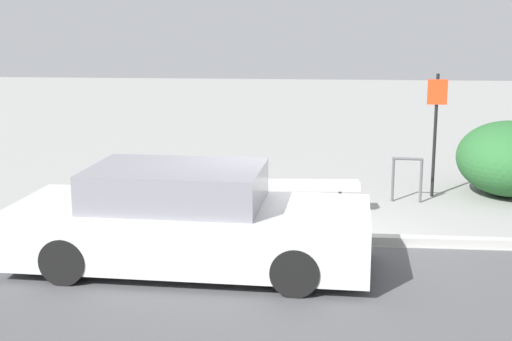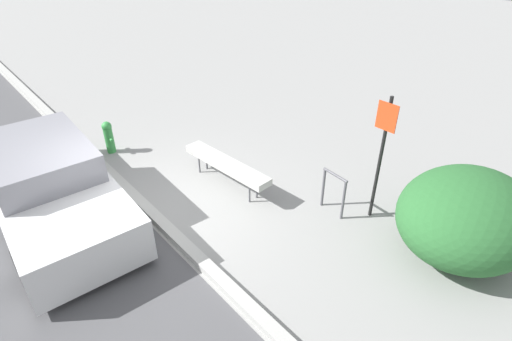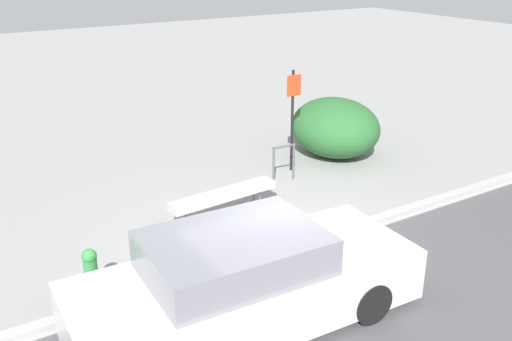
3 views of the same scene
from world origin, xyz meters
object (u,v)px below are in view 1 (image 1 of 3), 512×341
at_px(bench, 296,185).
at_px(sign_post, 436,124).
at_px(parked_car_near, 188,222).
at_px(fire_hydrant, 113,203).
at_px(bike_rack, 407,175).

bearing_deg(bench, sign_post, 23.99).
distance_m(sign_post, parked_car_near, 5.82).
relative_size(bench, fire_hydrant, 2.88).
xyz_separation_m(bike_rack, parked_car_near, (-3.30, -3.87, 0.13)).
bearing_deg(parked_car_near, sign_post, 50.93).
distance_m(sign_post, fire_hydrant, 6.04).
bearing_deg(sign_post, bike_rack, -139.65).
bearing_deg(parked_car_near, bike_rack, 52.03).
distance_m(bench, sign_post, 3.00).
xyz_separation_m(bench, sign_post, (2.51, 1.37, 0.91)).
xyz_separation_m(bench, fire_hydrant, (-2.86, -1.21, -0.07)).
bearing_deg(fire_hydrant, bench, 22.99).
bearing_deg(bike_rack, parked_car_near, -130.48).
relative_size(bench, parked_car_near, 0.46).
bearing_deg(sign_post, fire_hydrant, -154.36).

